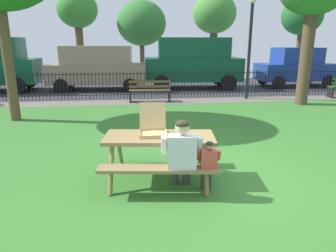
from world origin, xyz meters
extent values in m
cube|color=#3A7A2E|center=(0.00, 1.90, -0.01)|extent=(28.00, 11.80, 0.02)
cube|color=slate|center=(0.00, 7.10, 0.00)|extent=(28.00, 1.40, 0.01)
cube|color=#38383D|center=(0.00, 11.00, -0.01)|extent=(28.00, 6.40, 0.01)
cube|color=olive|center=(-0.85, 0.00, 0.74)|extent=(1.88, 0.98, 0.06)
cube|color=olive|center=(-0.93, -0.59, 0.44)|extent=(1.82, 0.50, 0.05)
cube|color=olive|center=(-0.78, 0.60, 0.44)|extent=(1.82, 0.50, 0.05)
cylinder|color=olive|center=(-1.64, -0.32, 0.35)|extent=(0.12, 0.44, 0.74)
cylinder|color=olive|center=(-1.53, 0.50, 0.35)|extent=(0.12, 0.44, 0.74)
cylinder|color=olive|center=(-0.17, -0.50, 0.35)|extent=(0.12, 0.44, 0.74)
cylinder|color=olive|center=(-0.07, 0.32, 0.35)|extent=(0.12, 0.44, 0.74)
cube|color=tan|center=(-0.95, 0.06, 0.78)|extent=(0.47, 0.47, 0.01)
cube|color=silver|center=(-0.95, 0.06, 0.78)|extent=(0.43, 0.43, 0.00)
cube|color=tan|center=(-0.96, -0.16, 0.80)|extent=(0.45, 0.03, 0.04)
cube|color=tan|center=(-0.94, 0.28, 0.80)|extent=(0.45, 0.03, 0.04)
cube|color=tan|center=(-1.17, 0.07, 0.80)|extent=(0.03, 0.45, 0.04)
cube|color=tan|center=(-0.74, 0.05, 0.80)|extent=(0.03, 0.45, 0.04)
cube|color=tan|center=(-0.94, 0.29, 1.05)|extent=(0.45, 0.11, 0.44)
cylinder|color=tan|center=(-0.95, 0.06, 0.79)|extent=(0.38, 0.38, 0.01)
cylinder|color=#F9D56D|center=(-0.95, 0.06, 0.80)|extent=(0.35, 0.35, 0.00)
pyramid|color=#F7D173|center=(-0.56, 0.01, 0.78)|extent=(0.25, 0.25, 0.01)
cube|color=tan|center=(-0.47, -0.07, 0.78)|extent=(0.12, 0.13, 0.02)
cylinder|color=#444444|center=(-0.63, -0.21, 0.22)|extent=(0.12, 0.12, 0.44)
cylinder|color=#444444|center=(-0.65, -0.42, 0.47)|extent=(0.20, 0.44, 0.15)
cylinder|color=#444444|center=(-0.43, -0.23, 0.22)|extent=(0.12, 0.12, 0.44)
cylinder|color=#444444|center=(-0.45, -0.44, 0.47)|extent=(0.20, 0.44, 0.15)
cube|color=silver|center=(-0.58, -0.64, 0.70)|extent=(0.44, 0.27, 0.52)
cylinder|color=silver|center=(-0.83, -0.55, 0.80)|extent=(0.11, 0.22, 0.31)
cylinder|color=silver|center=(-0.32, -0.62, 0.80)|extent=(0.11, 0.22, 0.31)
sphere|color=beige|center=(-0.58, -0.62, 1.08)|extent=(0.21, 0.21, 0.21)
ellipsoid|color=#2D311B|center=(-0.58, -0.63, 1.13)|extent=(0.21, 0.20, 0.12)
cylinder|color=#404040|center=(-0.21, -0.44, 0.22)|extent=(0.07, 0.07, 0.44)
cylinder|color=#404040|center=(-0.22, -0.56, 0.46)|extent=(0.11, 0.25, 0.09)
cylinder|color=#404040|center=(-0.10, -0.45, 0.22)|extent=(0.07, 0.07, 0.44)
cylinder|color=#404040|center=(-0.11, -0.57, 0.46)|extent=(0.11, 0.25, 0.09)
cube|color=#CC4C3F|center=(-0.18, -0.69, 0.59)|extent=(0.25, 0.15, 0.30)
cylinder|color=#CC4C3F|center=(-0.33, -0.64, 0.65)|extent=(0.07, 0.12, 0.18)
cylinder|color=#CC4C3F|center=(-0.03, -0.68, 0.65)|extent=(0.07, 0.12, 0.18)
sphere|color=tan|center=(-0.18, -0.67, 0.80)|extent=(0.12, 0.12, 0.12)
ellipsoid|color=black|center=(-0.18, -0.68, 0.83)|extent=(0.12, 0.11, 0.07)
cylinder|color=black|center=(0.00, 7.80, 1.01)|extent=(19.92, 0.03, 0.03)
cylinder|color=black|center=(0.00, 7.80, 0.16)|extent=(19.92, 0.03, 0.03)
cylinder|color=black|center=(-6.38, 7.80, 0.55)|extent=(0.02, 0.02, 1.10)
cylinder|color=black|center=(-6.24, 7.80, 0.55)|extent=(0.02, 0.02, 1.10)
cylinder|color=black|center=(-6.10, 7.80, 0.55)|extent=(0.02, 0.02, 1.10)
cylinder|color=black|center=(-5.96, 7.80, 0.55)|extent=(0.02, 0.02, 1.10)
cylinder|color=black|center=(-5.82, 7.80, 0.55)|extent=(0.02, 0.02, 1.10)
cylinder|color=black|center=(-5.68, 7.80, 0.55)|extent=(0.02, 0.02, 1.10)
cylinder|color=black|center=(-5.54, 7.80, 0.55)|extent=(0.02, 0.02, 1.10)
cylinder|color=black|center=(-5.40, 7.80, 0.55)|extent=(0.02, 0.02, 1.10)
cylinder|color=black|center=(-5.26, 7.80, 0.55)|extent=(0.02, 0.02, 1.10)
cylinder|color=black|center=(-5.12, 7.80, 0.55)|extent=(0.02, 0.02, 1.10)
cylinder|color=black|center=(-4.98, 7.80, 0.55)|extent=(0.02, 0.02, 1.10)
cylinder|color=black|center=(-4.84, 7.80, 0.55)|extent=(0.02, 0.02, 1.10)
cylinder|color=black|center=(-4.70, 7.80, 0.55)|extent=(0.02, 0.02, 1.10)
cylinder|color=black|center=(-4.56, 7.80, 0.55)|extent=(0.02, 0.02, 1.10)
cylinder|color=black|center=(-4.42, 7.80, 0.55)|extent=(0.02, 0.02, 1.10)
cylinder|color=black|center=(-4.28, 7.80, 0.55)|extent=(0.02, 0.02, 1.10)
cylinder|color=black|center=(-4.14, 7.80, 0.55)|extent=(0.02, 0.02, 1.10)
cylinder|color=black|center=(-4.00, 7.80, 0.55)|extent=(0.02, 0.02, 1.10)
cylinder|color=black|center=(-3.86, 7.80, 0.55)|extent=(0.02, 0.02, 1.10)
cylinder|color=black|center=(-3.72, 7.80, 0.55)|extent=(0.02, 0.02, 1.10)
cylinder|color=black|center=(-3.58, 7.80, 0.55)|extent=(0.02, 0.02, 1.10)
cylinder|color=black|center=(-3.44, 7.80, 0.55)|extent=(0.02, 0.02, 1.10)
cylinder|color=black|center=(-3.30, 7.80, 0.55)|extent=(0.02, 0.02, 1.10)
cylinder|color=black|center=(-3.16, 7.80, 0.55)|extent=(0.02, 0.02, 1.10)
cylinder|color=black|center=(-3.02, 7.80, 0.55)|extent=(0.02, 0.02, 1.10)
cylinder|color=black|center=(-2.88, 7.80, 0.55)|extent=(0.02, 0.02, 1.10)
cylinder|color=black|center=(-2.73, 7.80, 0.55)|extent=(0.02, 0.02, 1.10)
cylinder|color=black|center=(-2.59, 7.80, 0.55)|extent=(0.02, 0.02, 1.10)
cylinder|color=black|center=(-2.45, 7.80, 0.55)|extent=(0.02, 0.02, 1.10)
cylinder|color=black|center=(-2.31, 7.80, 0.55)|extent=(0.02, 0.02, 1.10)
cylinder|color=black|center=(-2.17, 7.80, 0.55)|extent=(0.02, 0.02, 1.10)
cylinder|color=black|center=(-2.03, 7.80, 0.55)|extent=(0.02, 0.02, 1.10)
cylinder|color=black|center=(-1.89, 7.80, 0.55)|extent=(0.02, 0.02, 1.10)
cylinder|color=black|center=(-1.75, 7.80, 0.55)|extent=(0.02, 0.02, 1.10)
cylinder|color=black|center=(-1.61, 7.80, 0.55)|extent=(0.02, 0.02, 1.10)
cylinder|color=black|center=(-1.47, 7.80, 0.55)|extent=(0.02, 0.02, 1.10)
cylinder|color=black|center=(-1.33, 7.80, 0.55)|extent=(0.02, 0.02, 1.10)
cylinder|color=black|center=(-1.19, 7.80, 0.55)|extent=(0.02, 0.02, 1.10)
cylinder|color=black|center=(-1.05, 7.80, 0.55)|extent=(0.02, 0.02, 1.10)
cylinder|color=black|center=(-0.91, 7.80, 0.55)|extent=(0.02, 0.02, 1.10)
cylinder|color=black|center=(-0.77, 7.80, 0.55)|extent=(0.02, 0.02, 1.10)
cylinder|color=black|center=(-0.63, 7.80, 0.55)|extent=(0.02, 0.02, 1.10)
cylinder|color=black|center=(-0.49, 7.80, 0.55)|extent=(0.02, 0.02, 1.10)
cylinder|color=black|center=(-0.35, 7.80, 0.55)|extent=(0.02, 0.02, 1.10)
cylinder|color=black|center=(-0.21, 7.80, 0.55)|extent=(0.02, 0.02, 1.10)
cylinder|color=black|center=(-0.07, 7.80, 0.55)|extent=(0.02, 0.02, 1.10)
cylinder|color=black|center=(0.07, 7.80, 0.55)|extent=(0.02, 0.02, 1.10)
cylinder|color=black|center=(0.21, 7.80, 0.55)|extent=(0.02, 0.02, 1.10)
cylinder|color=black|center=(0.35, 7.80, 0.55)|extent=(0.02, 0.02, 1.10)
cylinder|color=black|center=(0.49, 7.80, 0.55)|extent=(0.02, 0.02, 1.10)
cylinder|color=black|center=(0.63, 7.80, 0.55)|extent=(0.02, 0.02, 1.10)
cylinder|color=black|center=(0.77, 7.80, 0.55)|extent=(0.02, 0.02, 1.10)
cylinder|color=black|center=(0.91, 7.80, 0.55)|extent=(0.02, 0.02, 1.10)
cylinder|color=black|center=(1.05, 7.80, 0.55)|extent=(0.02, 0.02, 1.10)
cylinder|color=black|center=(1.19, 7.80, 0.55)|extent=(0.02, 0.02, 1.10)
cylinder|color=black|center=(1.33, 7.80, 0.55)|extent=(0.02, 0.02, 1.10)
cylinder|color=black|center=(1.47, 7.80, 0.55)|extent=(0.02, 0.02, 1.10)
cylinder|color=black|center=(1.61, 7.80, 0.55)|extent=(0.02, 0.02, 1.10)
cylinder|color=black|center=(1.75, 7.80, 0.55)|extent=(0.02, 0.02, 1.10)
cylinder|color=black|center=(1.89, 7.80, 0.55)|extent=(0.02, 0.02, 1.10)
cylinder|color=black|center=(2.03, 7.80, 0.55)|extent=(0.02, 0.02, 1.10)
cylinder|color=black|center=(2.17, 7.80, 0.55)|extent=(0.02, 0.02, 1.10)
cylinder|color=black|center=(2.31, 7.80, 0.55)|extent=(0.02, 0.02, 1.10)
cylinder|color=black|center=(2.45, 7.80, 0.55)|extent=(0.02, 0.02, 1.10)
cylinder|color=black|center=(2.59, 7.80, 0.55)|extent=(0.02, 0.02, 1.10)
cylinder|color=black|center=(2.73, 7.80, 0.55)|extent=(0.02, 0.02, 1.10)
cylinder|color=black|center=(2.88, 7.80, 0.55)|extent=(0.02, 0.02, 1.10)
cylinder|color=black|center=(3.02, 7.80, 0.55)|extent=(0.02, 0.02, 1.10)
cylinder|color=black|center=(3.16, 7.80, 0.55)|extent=(0.02, 0.02, 1.10)
cylinder|color=black|center=(3.30, 7.80, 0.55)|extent=(0.02, 0.02, 1.10)
cylinder|color=black|center=(3.44, 7.80, 0.55)|extent=(0.02, 0.02, 1.10)
cylinder|color=black|center=(3.58, 7.80, 0.55)|extent=(0.02, 0.02, 1.10)
cylinder|color=black|center=(3.72, 7.80, 0.55)|extent=(0.02, 0.02, 1.10)
cylinder|color=black|center=(3.86, 7.80, 0.55)|extent=(0.02, 0.02, 1.10)
cylinder|color=black|center=(4.00, 7.80, 0.55)|extent=(0.02, 0.02, 1.10)
cylinder|color=black|center=(4.14, 7.80, 0.55)|extent=(0.02, 0.02, 1.10)
cylinder|color=black|center=(4.28, 7.80, 0.55)|extent=(0.02, 0.02, 1.10)
cylinder|color=black|center=(4.42, 7.80, 0.55)|extent=(0.02, 0.02, 1.10)
cylinder|color=black|center=(4.56, 7.80, 0.55)|extent=(0.02, 0.02, 1.10)
cylinder|color=black|center=(4.70, 7.80, 0.55)|extent=(0.02, 0.02, 1.10)
cylinder|color=black|center=(4.84, 7.80, 0.55)|extent=(0.02, 0.02, 1.10)
cylinder|color=black|center=(4.98, 7.80, 0.55)|extent=(0.02, 0.02, 1.10)
cylinder|color=black|center=(5.12, 7.80, 0.55)|extent=(0.02, 0.02, 1.10)
cylinder|color=black|center=(5.26, 7.80, 0.55)|extent=(0.02, 0.02, 1.10)
cylinder|color=black|center=(5.40, 7.80, 0.55)|extent=(0.02, 0.02, 1.10)
cylinder|color=black|center=(5.54, 7.80, 0.55)|extent=(0.02, 0.02, 1.10)
cylinder|color=black|center=(5.68, 7.80, 0.55)|extent=(0.02, 0.02, 1.10)
cylinder|color=black|center=(5.82, 7.80, 0.55)|extent=(0.02, 0.02, 1.10)
cylinder|color=black|center=(5.96, 7.80, 0.55)|extent=(0.02, 0.02, 1.10)
cylinder|color=black|center=(6.10, 7.80, 0.55)|extent=(0.02, 0.02, 1.10)
cylinder|color=black|center=(6.24, 7.80, 0.55)|extent=(0.02, 0.02, 1.10)
cylinder|color=black|center=(6.38, 7.80, 0.55)|extent=(0.02, 0.02, 1.10)
cylinder|color=black|center=(6.52, 7.80, 0.55)|extent=(0.02, 0.02, 1.10)
cylinder|color=black|center=(6.66, 7.80, 0.55)|extent=(0.02, 0.02, 1.10)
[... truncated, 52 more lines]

